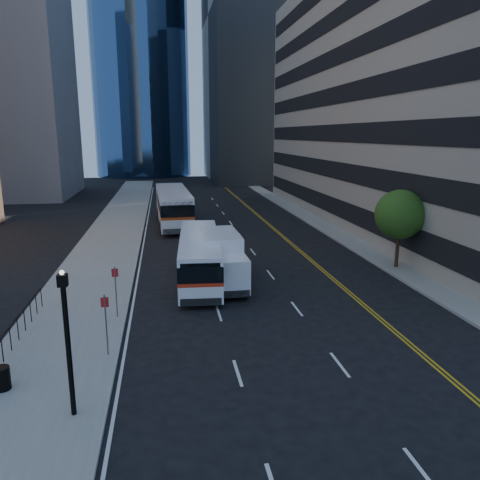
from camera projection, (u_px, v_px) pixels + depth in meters
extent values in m
plane|color=black|center=(298.00, 325.00, 21.84)|extent=(160.00, 160.00, 0.00)
cube|color=gray|center=(117.00, 227.00, 44.25)|extent=(5.00, 90.00, 0.15)
cube|color=gray|center=(315.00, 221.00, 47.30)|extent=(2.00, 90.00, 0.15)
cube|color=gray|center=(288.00, 17.00, 87.33)|extent=(30.00, 28.00, 60.00)
cylinder|color=#332114|center=(397.00, 250.00, 30.67)|extent=(0.24, 0.24, 2.20)
sphere|color=#224814|center=(400.00, 214.00, 30.14)|extent=(3.20, 3.20, 3.20)
cylinder|color=black|center=(69.00, 352.00, 14.16)|extent=(0.16, 0.16, 4.20)
cube|color=black|center=(62.00, 280.00, 13.66)|extent=(0.28, 0.28, 0.36)
cube|color=white|center=(200.00, 267.00, 28.47)|extent=(2.98, 10.69, 0.97)
cube|color=red|center=(200.00, 258.00, 28.34)|extent=(3.00, 10.71, 0.19)
cube|color=black|center=(199.00, 250.00, 28.23)|extent=(3.00, 10.71, 0.79)
cube|color=white|center=(199.00, 240.00, 28.09)|extent=(2.98, 10.69, 0.44)
cylinder|color=black|center=(182.00, 290.00, 25.37)|extent=(0.32, 0.90, 0.88)
cylinder|color=black|center=(219.00, 289.00, 25.56)|extent=(0.32, 0.90, 0.88)
cylinder|color=black|center=(184.00, 261.00, 31.18)|extent=(0.32, 0.90, 0.88)
cylinder|color=black|center=(215.00, 260.00, 31.37)|extent=(0.32, 0.90, 0.88)
cube|color=white|center=(173.00, 214.00, 46.06)|extent=(3.38, 13.29, 1.21)
cube|color=#BF3F11|center=(173.00, 207.00, 45.91)|extent=(3.40, 13.31, 0.24)
cube|color=black|center=(173.00, 201.00, 45.77)|extent=(3.40, 13.31, 0.99)
cube|color=white|center=(173.00, 193.00, 45.59)|extent=(3.38, 13.29, 0.55)
cylinder|color=black|center=(162.00, 227.00, 42.13)|extent=(0.37, 1.11, 1.10)
cylinder|color=black|center=(191.00, 226.00, 42.63)|extent=(0.37, 1.11, 1.10)
cylinder|color=black|center=(159.00, 213.00, 49.27)|extent=(0.37, 1.11, 1.10)
cylinder|color=black|center=(184.00, 213.00, 49.78)|extent=(0.37, 1.11, 1.10)
cube|color=white|center=(228.00, 275.00, 25.27)|extent=(2.16, 1.99, 1.87)
cube|color=black|center=(231.00, 273.00, 24.38)|extent=(1.93, 0.09, 0.98)
cube|color=white|center=(220.00, 251.00, 28.14)|extent=(2.20, 4.30, 2.31)
cube|color=black|center=(223.00, 277.00, 27.50)|extent=(1.62, 5.89, 0.22)
cylinder|color=black|center=(211.00, 292.00, 25.13)|extent=(0.26, 0.86, 0.85)
cylinder|color=black|center=(246.00, 290.00, 25.45)|extent=(0.26, 0.86, 0.85)
cylinder|color=black|center=(203.00, 269.00, 29.40)|extent=(0.26, 0.86, 0.85)
cylinder|color=black|center=(233.00, 267.00, 29.72)|extent=(0.26, 0.86, 0.85)
cylinder|color=black|center=(2.00, 378.00, 15.96)|extent=(0.63, 0.63, 0.81)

